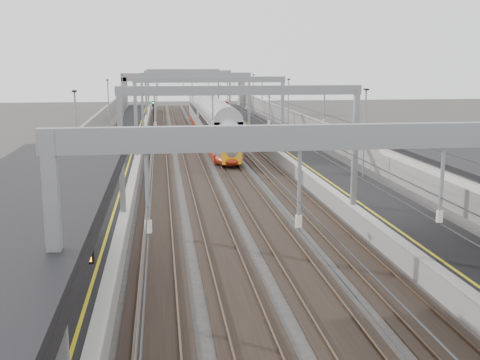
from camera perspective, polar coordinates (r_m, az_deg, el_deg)
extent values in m
cube|color=black|center=(55.23, -11.37, 2.24)|extent=(4.00, 120.00, 1.00)
cube|color=black|center=(56.44, 5.07, 2.61)|extent=(4.00, 120.00, 1.00)
cube|color=black|center=(55.17, -7.72, 1.87)|extent=(2.40, 140.00, 0.08)
cube|color=brown|center=(55.17, -8.47, 1.94)|extent=(0.07, 140.00, 0.14)
cube|color=brown|center=(55.16, -6.98, 1.98)|extent=(0.07, 140.00, 0.14)
cube|color=black|center=(55.24, -4.61, 1.95)|extent=(2.40, 140.00, 0.08)
cube|color=brown|center=(55.19, -5.36, 2.02)|extent=(0.07, 140.00, 0.14)
cube|color=brown|center=(55.26, -3.87, 2.06)|extent=(0.07, 140.00, 0.14)
cube|color=black|center=(55.47, -1.51, 2.02)|extent=(2.40, 140.00, 0.08)
cube|color=brown|center=(55.38, -2.25, 2.09)|extent=(0.07, 140.00, 0.14)
cube|color=brown|center=(55.53, -0.77, 2.12)|extent=(0.07, 140.00, 0.14)
cube|color=black|center=(55.85, 1.55, 2.08)|extent=(2.40, 140.00, 0.08)
cube|color=brown|center=(55.73, 0.82, 2.16)|extent=(0.07, 140.00, 0.14)
cube|color=brown|center=(55.96, 2.28, 2.18)|extent=(0.07, 140.00, 0.14)
cube|color=gray|center=(12.50, -16.91, -10.49)|extent=(0.28, 0.28, 6.60)
cube|color=gray|center=(12.30, 12.57, 4.08)|extent=(13.00, 0.25, 0.50)
cube|color=gray|center=(31.86, -11.22, 2.78)|extent=(0.28, 0.28, 6.60)
cube|color=gray|center=(33.48, 10.87, 3.18)|extent=(0.28, 0.28, 6.60)
cube|color=gray|center=(31.79, 0.10, 8.49)|extent=(13.00, 0.25, 0.50)
cube|color=gray|center=(51.71, -9.86, 5.95)|extent=(0.28, 0.28, 6.60)
cube|color=gray|center=(52.73, 4.03, 6.18)|extent=(0.28, 0.28, 6.60)
cube|color=gray|center=(51.66, -2.88, 9.48)|extent=(13.00, 0.25, 0.50)
cube|color=gray|center=(71.64, -9.25, 7.36)|extent=(0.28, 0.28, 6.60)
cube|color=gray|center=(72.38, 0.86, 7.54)|extent=(0.28, 0.28, 6.60)
cube|color=gray|center=(71.61, -4.20, 9.92)|extent=(13.00, 0.25, 0.50)
cube|color=gray|center=(91.61, -8.90, 8.16)|extent=(0.28, 0.28, 6.60)
cube|color=gray|center=(92.18, -0.97, 8.31)|extent=(0.28, 0.28, 6.60)
cube|color=gray|center=(91.58, -4.96, 10.16)|extent=(13.00, 0.25, 0.50)
cube|color=gray|center=(109.58, -8.70, 8.63)|extent=(0.28, 0.28, 6.60)
cube|color=gray|center=(110.07, -2.05, 8.76)|extent=(0.28, 0.28, 6.60)
cube|color=gray|center=(109.56, -5.40, 10.30)|extent=(13.00, 0.25, 0.50)
cylinder|color=#262628|center=(59.56, -7.86, 7.83)|extent=(0.03, 140.00, 0.03)
cylinder|color=#262628|center=(59.63, -4.95, 7.89)|extent=(0.03, 140.00, 0.03)
cylinder|color=#262628|center=(59.84, -2.05, 7.94)|extent=(0.03, 140.00, 0.03)
cylinder|color=#262628|center=(60.20, 0.82, 7.96)|extent=(0.03, 140.00, 0.03)
cylinder|color=black|center=(24.79, -20.12, -3.11)|extent=(0.20, 0.20, 4.00)
cube|color=black|center=(14.33, -16.89, -6.64)|extent=(1.60, 0.15, 0.55)
cube|color=orange|center=(14.25, -16.94, -6.74)|extent=(1.50, 0.02, 0.42)
cube|color=gray|center=(109.58, -5.39, 9.70)|extent=(22.00, 2.20, 1.40)
cube|color=gray|center=(109.80, -10.89, 7.93)|extent=(1.00, 2.20, 6.20)
cube|color=gray|center=(110.60, 0.14, 8.15)|extent=(1.00, 2.20, 6.20)
cube|color=gray|center=(55.39, -14.72, 3.27)|extent=(0.30, 120.00, 3.20)
cube|color=gray|center=(57.06, 8.23, 3.74)|extent=(0.30, 120.00, 3.20)
cube|color=maroon|center=(62.39, -2.20, 3.53)|extent=(2.56, 21.77, 0.76)
cube|color=#97979C|center=(62.18, -2.21, 5.17)|extent=(2.56, 21.77, 2.84)
cube|color=black|center=(54.93, -1.46, 2.17)|extent=(1.89, 2.27, 0.47)
cube|color=maroon|center=(84.32, -3.61, 5.49)|extent=(2.56, 21.77, 0.76)
cube|color=#97979C|center=(84.17, -3.63, 6.71)|extent=(2.56, 21.77, 2.84)
cube|color=black|center=(76.80, -3.21, 4.71)|extent=(1.89, 2.27, 0.47)
ellipsoid|color=#97979C|center=(51.27, -1.06, 3.59)|extent=(2.56, 4.92, 3.98)
cube|color=#FBAB0D|center=(49.39, -0.79, 2.30)|extent=(1.61, 0.12, 1.42)
cube|color=black|center=(49.61, -0.85, 4.00)|extent=(1.51, 0.55, 0.89)
cylinder|color=black|center=(85.44, -8.20, 6.09)|extent=(0.12, 0.12, 3.00)
cube|color=black|center=(85.32, -8.23, 7.16)|extent=(0.32, 0.22, 0.75)
sphere|color=#0CE526|center=(85.18, -8.23, 7.26)|extent=(0.16, 0.16, 0.16)
cylinder|color=black|center=(81.18, -2.26, 5.94)|extent=(0.12, 0.12, 3.00)
cube|color=black|center=(81.05, -2.27, 7.07)|extent=(0.32, 0.22, 0.75)
sphere|color=red|center=(80.91, -2.26, 7.16)|extent=(0.16, 0.16, 0.16)
cylinder|color=black|center=(87.91, -1.22, 6.34)|extent=(0.12, 0.12, 3.00)
cube|color=black|center=(87.79, -1.22, 7.38)|extent=(0.32, 0.22, 0.75)
sphere|color=red|center=(87.65, -1.21, 7.47)|extent=(0.16, 0.16, 0.16)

